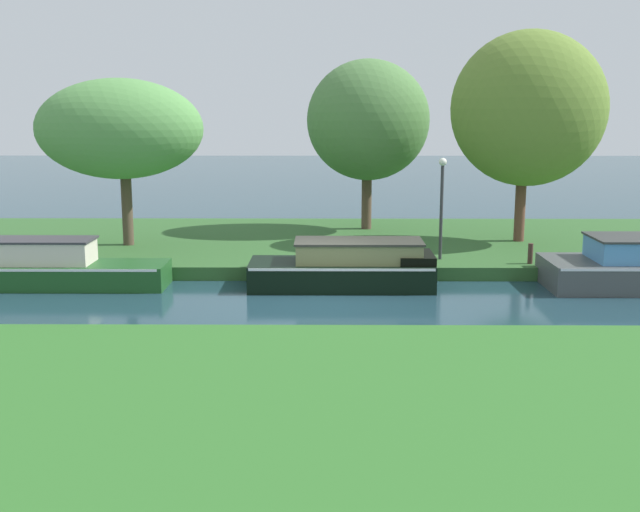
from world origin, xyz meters
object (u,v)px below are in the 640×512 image
object	(u,v)px
willow_tree_centre	(368,120)
willow_tree_left	(119,129)
willow_tree_right	(529,109)
mooring_post_near	(59,252)
lamp_post	(442,196)
black_narrowboat	(348,267)
mooring_post_far	(530,254)

from	to	relation	value
willow_tree_centre	willow_tree_left	bearing A→B (deg)	-156.21
willow_tree_left	willow_tree_right	size ratio (longest dim) A/B	0.78
willow_tree_centre	mooring_post_near	distance (m)	12.00
willow_tree_centre	lamp_post	world-z (taller)	willow_tree_centre
black_narrowboat	mooring_post_far	size ratio (longest dim) A/B	8.40
willow_tree_left	mooring_post_near	size ratio (longest dim) A/B	8.55
willow_tree_centre	mooring_post_near	world-z (taller)	willow_tree_centre
willow_tree_right	mooring_post_far	bearing A→B (deg)	-100.30
willow_tree_right	lamp_post	size ratio (longest dim) A/B	2.29
willow_tree_left	willow_tree_right	bearing A→B (deg)	3.72
willow_tree_centre	willow_tree_right	xyz separation A→B (m)	(5.18, -2.76, 0.42)
black_narrowboat	lamp_post	size ratio (longest dim) A/B	1.66
willow_tree_left	willow_tree_right	distance (m)	13.46
black_narrowboat	willow_tree_centre	size ratio (longest dim) A/B	0.81
black_narrowboat	willow_tree_right	distance (m)	8.95
black_narrowboat	willow_tree_left	distance (m)	9.14
willow_tree_right	willow_tree_left	bearing A→B (deg)	-176.28
black_narrowboat	mooring_post_near	size ratio (longest dim) A/B	7.97
lamp_post	mooring_post_far	distance (m)	3.13
willow_tree_centre	willow_tree_right	size ratio (longest dim) A/B	0.89
willow_tree_left	mooring_post_far	bearing A→B (deg)	-11.56
lamp_post	willow_tree_left	bearing A→B (deg)	169.24
black_narrowboat	mooring_post_near	bearing A→B (deg)	170.60
willow_tree_centre	mooring_post_far	distance (m)	8.61
willow_tree_centre	mooring_post_far	size ratio (longest dim) A/B	10.33
lamp_post	black_narrowboat	bearing A→B (deg)	-143.85
willow_tree_left	mooring_post_far	world-z (taller)	willow_tree_left
mooring_post_far	mooring_post_near	bearing A→B (deg)	180.00
willow_tree_left	mooring_post_far	xyz separation A→B (m)	(12.78, -2.62, -3.57)
black_narrowboat	willow_tree_centre	bearing A→B (deg)	83.16
willow_tree_left	lamp_post	world-z (taller)	willow_tree_left
mooring_post_near	mooring_post_far	bearing A→B (deg)	0.00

